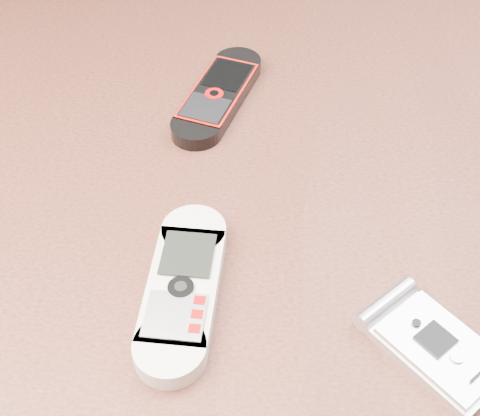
% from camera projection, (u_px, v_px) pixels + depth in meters
% --- Properties ---
extents(table, '(1.20, 0.80, 0.75)m').
position_uv_depth(table, '(235.00, 295.00, 0.61)').
color(table, black).
rests_on(table, ground).
extents(nokia_white, '(0.06, 0.15, 0.02)m').
position_uv_depth(nokia_white, '(183.00, 288.00, 0.47)').
color(nokia_white, silver).
rests_on(nokia_white, table).
extents(nokia_black_red, '(0.09, 0.16, 0.02)m').
position_uv_depth(nokia_black_red, '(218.00, 95.00, 0.63)').
color(nokia_black_red, black).
rests_on(nokia_black_red, table).
extents(motorola_razr, '(0.11, 0.11, 0.02)m').
position_uv_depth(motorola_razr, '(437.00, 347.00, 0.44)').
color(motorola_razr, silver).
rests_on(motorola_razr, table).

